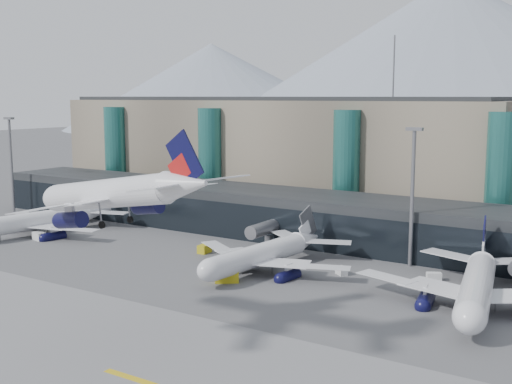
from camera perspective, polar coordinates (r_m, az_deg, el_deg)
ground at (r=98.70m, az=-13.46°, el=-10.12°), size 900.00×900.00×0.00m
runway_strip at (r=89.60m, az=-20.51°, el=-12.37°), size 400.00×40.00×0.04m
runway_markings at (r=89.59m, az=-20.51°, el=-12.35°), size 128.00×1.00×0.02m
concourse at (r=142.28m, az=3.37°, el=-2.09°), size 170.00×27.00×10.00m
terminal_main at (r=180.98m, az=1.46°, el=3.54°), size 130.00×30.00×31.00m
teal_towers at (r=162.34m, az=1.58°, el=2.46°), size 116.40×19.40×46.00m
lightmast_left at (r=184.78m, az=-20.93°, el=2.77°), size 3.00×1.20×25.60m
lightmast_mid at (r=119.91m, az=13.73°, el=0.26°), size 3.00×1.20×25.60m
hero_jet at (r=79.10m, az=-11.72°, el=0.54°), size 31.68×31.75×10.30m
jet_parked_left at (r=154.60m, az=-17.70°, el=-1.84°), size 35.55×36.20×11.67m
jet_parked_mid at (r=116.50m, az=1.23°, el=-4.81°), size 35.00×34.77×11.33m
jet_parked_right at (r=102.99m, az=19.18°, el=-6.81°), size 38.39×38.89×12.55m
veh_a at (r=148.09m, az=-18.73°, el=-3.73°), size 3.38×2.31×1.74m
veh_b at (r=129.40m, az=-4.60°, el=-5.05°), size 2.03×3.05×1.68m
veh_c at (r=115.15m, az=-1.90°, el=-6.71°), size 3.60×3.44×1.82m
veh_d at (r=114.20m, az=15.54°, el=-7.26°), size 2.78×2.36×1.40m
veh_f at (r=166.75m, az=-16.47°, el=-2.28°), size 2.38×3.55×1.82m
veh_g at (r=114.62m, az=7.61°, el=-6.96°), size 2.73×2.58×1.39m
veh_h at (r=109.25m, az=-2.63°, el=-7.45°), size 4.44×4.10×2.20m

